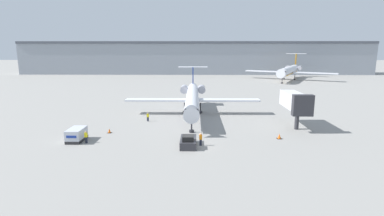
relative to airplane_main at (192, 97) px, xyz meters
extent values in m
plane|color=gray|center=(0.09, -21.02, -3.46)|extent=(600.00, 600.00, 0.00)
cube|color=#8C939E|center=(0.09, 98.98, 4.27)|extent=(180.00, 16.00, 15.46)
cube|color=#4C515B|center=(0.09, 98.98, 12.60)|extent=(180.00, 16.80, 1.20)
cylinder|color=silver|center=(0.01, -1.35, -0.01)|extent=(2.68, 27.31, 2.53)
cone|color=silver|center=(0.09, -16.01, -0.01)|extent=(2.54, 2.03, 2.53)
cube|color=black|center=(0.08, -15.20, 0.43)|extent=(2.15, 0.71, 0.44)
cone|color=silver|center=(-0.07, 13.69, -0.01)|extent=(2.29, 2.79, 2.27)
cube|color=navy|center=(0.01, -1.35, -0.83)|extent=(2.41, 24.58, 0.20)
cube|color=silver|center=(7.50, 0.06, -0.58)|extent=(12.49, 2.56, 0.36)
cube|color=silver|center=(-7.50, -0.03, -0.58)|extent=(12.49, 2.56, 0.36)
cylinder|color=#ADADB7|center=(2.01, 10.12, 0.31)|extent=(1.81, 3.20, 1.79)
cylinder|color=#ADADB7|center=(-2.12, 10.10, 0.31)|extent=(1.81, 3.20, 1.79)
cube|color=navy|center=(-0.08, 14.24, 3.26)|extent=(0.25, 2.20, 4.02)
cube|color=silver|center=(-0.08, 14.24, 5.27)|extent=(7.24, 1.84, 0.20)
cylinder|color=black|center=(0.08, -14.00, -2.36)|extent=(0.24, 0.24, 2.19)
cylinder|color=black|center=(0.08, -14.00, -3.26)|extent=(0.80, 0.80, 0.40)
cylinder|color=black|center=(-1.65, 0.61, -2.36)|extent=(0.24, 0.24, 2.19)
cylinder|color=black|center=(-1.65, 0.61, -3.26)|extent=(0.80, 0.80, 0.40)
cylinder|color=black|center=(1.64, 0.62, -2.36)|extent=(0.24, 0.24, 2.19)
cylinder|color=black|center=(1.64, 0.62, -3.26)|extent=(0.80, 0.80, 0.40)
cube|color=#2D2D33|center=(-0.26, -20.78, -2.92)|extent=(2.19, 4.52, 1.07)
cube|color=black|center=(-0.26, -21.77, -2.04)|extent=(1.53, 1.63, 0.70)
cube|color=black|center=(-0.26, -18.61, -3.08)|extent=(1.97, 0.30, 0.64)
cube|color=#232326|center=(-16.68, -18.78, -3.23)|extent=(2.06, 3.64, 0.45)
cube|color=#B7BCC6|center=(-16.68, -18.78, -2.29)|extent=(2.06, 3.64, 1.43)
cube|color=navy|center=(-16.68, -20.62, -2.29)|extent=(1.44, 0.04, 0.36)
cube|color=#232838|center=(1.46, -20.59, -3.02)|extent=(0.32, 0.20, 0.88)
cube|color=orange|center=(1.46, -20.59, -2.23)|extent=(0.40, 0.24, 0.69)
sphere|color=tan|center=(1.46, -20.59, -1.76)|extent=(0.26, 0.26, 0.26)
cube|color=#232838|center=(-8.19, -6.59, -3.07)|extent=(0.32, 0.20, 0.79)
cube|color=yellow|center=(-8.19, -6.59, -2.36)|extent=(0.40, 0.24, 0.62)
sphere|color=tan|center=(-8.19, -6.59, -1.94)|extent=(0.23, 0.23, 0.23)
cube|color=#232838|center=(-14.97, -19.64, -3.04)|extent=(0.32, 0.20, 0.84)
cube|color=yellow|center=(-14.97, -19.64, -2.29)|extent=(0.40, 0.24, 0.67)
sphere|color=tan|center=(-14.97, -19.64, -1.83)|extent=(0.25, 0.25, 0.25)
cube|color=black|center=(-13.13, -14.50, -3.44)|extent=(0.62, 0.62, 0.04)
cone|color=orange|center=(-13.13, -14.50, -3.05)|extent=(0.44, 0.44, 0.74)
cube|color=black|center=(13.31, -17.21, -3.44)|extent=(0.72, 0.72, 0.04)
cone|color=orange|center=(13.31, -17.21, -3.04)|extent=(0.51, 0.51, 0.75)
cylinder|color=silver|center=(39.66, 66.68, 0.57)|extent=(16.22, 28.25, 3.42)
cone|color=silver|center=(32.48, 52.08, 0.57)|extent=(4.28, 3.97, 3.42)
cube|color=black|center=(32.96, 53.06, 1.17)|extent=(2.92, 1.91, 0.44)
cone|color=silver|center=(47.07, 81.73, 0.57)|extent=(4.43, 4.74, 3.08)
cube|color=orange|center=(39.66, 66.68, -0.54)|extent=(14.60, 25.42, 0.20)
cube|color=silver|center=(49.55, 63.47, -0.20)|extent=(16.81, 10.44, 0.36)
cube|color=silver|center=(31.08, 72.55, -0.20)|extent=(16.81, 10.44, 0.36)
cylinder|color=#ADADB7|center=(47.53, 76.75, 1.00)|extent=(3.12, 3.57, 2.00)
cylinder|color=#ADADB7|center=(42.84, 79.06, 1.00)|extent=(3.12, 3.57, 2.00)
cube|color=orange|center=(47.40, 82.41, 4.79)|extent=(1.19, 2.08, 5.00)
cube|color=silver|center=(47.40, 82.41, 7.29)|extent=(8.87, 5.59, 0.20)
cylinder|color=black|center=(33.53, 54.21, -2.30)|extent=(0.24, 0.24, 2.32)
cylinder|color=black|center=(33.53, 54.21, -3.26)|extent=(0.80, 0.80, 0.40)
cylinder|color=black|center=(38.58, 69.53, -2.30)|extent=(0.24, 0.24, 2.32)
cylinder|color=black|center=(38.58, 69.53, -3.26)|extent=(0.80, 0.80, 0.40)
cylinder|color=black|center=(42.58, 67.57, -2.30)|extent=(0.24, 0.24, 2.32)
cylinder|color=black|center=(42.58, 67.57, -3.26)|extent=(0.80, 0.80, 0.40)
cylinder|color=#2D2D33|center=(17.63, -11.75, -1.86)|extent=(0.70, 0.70, 3.20)
cube|color=silver|center=(17.63, -9.32, 1.04)|extent=(2.60, 8.09, 2.60)
cube|color=#2D2D33|center=(17.63, -13.97, 1.04)|extent=(3.20, 1.20, 3.38)
camera|label=1|loc=(0.92, -60.57, 9.94)|focal=28.00mm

